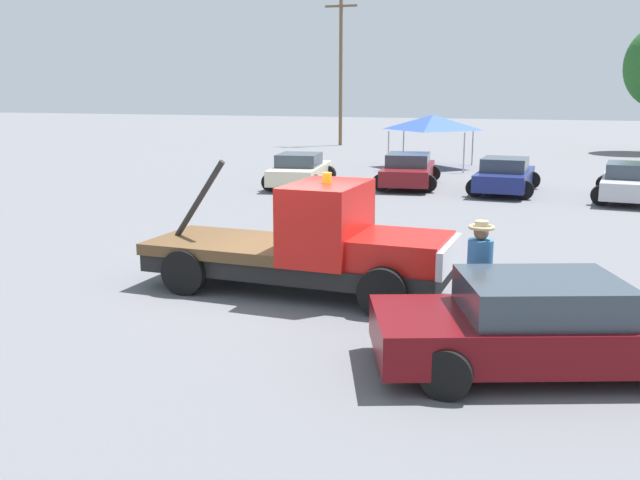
# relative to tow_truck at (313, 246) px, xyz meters

# --- Properties ---
(ground_plane) EXTENTS (160.00, 160.00, 0.00)m
(ground_plane) POSITION_rel_tow_truck_xyz_m (-0.36, 0.02, -0.92)
(ground_plane) COLOR slate
(tow_truck) EXTENTS (6.06, 2.38, 2.51)m
(tow_truck) POSITION_rel_tow_truck_xyz_m (0.00, 0.00, 0.00)
(tow_truck) COLOR black
(tow_truck) RESTS_ON ground
(foreground_car) EXTENTS (5.45, 3.51, 1.34)m
(foreground_car) POSITION_rel_tow_truck_xyz_m (4.43, -2.63, -0.27)
(foreground_car) COLOR #5B0A0F
(foreground_car) RESTS_ON ground
(person_near_truck) EXTENTS (0.41, 0.41, 1.87)m
(person_near_truck) POSITION_rel_tow_truck_xyz_m (3.28, -1.46, 0.18)
(person_near_truck) COLOR #475B84
(person_near_truck) RESTS_ON ground
(parked_car_cream) EXTENTS (2.75, 4.72, 1.34)m
(parked_car_cream) POSITION_rel_tow_truck_xyz_m (-5.32, 14.15, -0.28)
(parked_car_cream) COLOR beige
(parked_car_cream) RESTS_ON ground
(parked_car_maroon) EXTENTS (2.79, 5.00, 1.34)m
(parked_car_maroon) POSITION_rel_tow_truck_xyz_m (-1.21, 15.54, -0.27)
(parked_car_maroon) COLOR maroon
(parked_car_maroon) RESTS_ON ground
(parked_car_navy) EXTENTS (2.55, 4.41, 1.34)m
(parked_car_navy) POSITION_rel_tow_truck_xyz_m (2.59, 14.88, -0.28)
(parked_car_navy) COLOR navy
(parked_car_navy) RESTS_ON ground
(parked_car_silver) EXTENTS (2.81, 4.75, 1.34)m
(parked_car_silver) POSITION_rel_tow_truck_xyz_m (6.95, 14.33, -0.28)
(parked_car_silver) COLOR #B7B7BC
(parked_car_silver) RESTS_ON ground
(canopy_tent_blue) EXTENTS (3.64, 3.64, 2.59)m
(canopy_tent_blue) POSITION_rel_tow_truck_xyz_m (-1.45, 22.64, 1.30)
(canopy_tent_blue) COLOR #9E9EA3
(canopy_tent_blue) RESTS_ON ground
(utility_pole) EXTENTS (2.20, 0.24, 10.40)m
(utility_pole) POSITION_rel_tow_truck_xyz_m (-9.69, 34.59, 4.54)
(utility_pole) COLOR brown
(utility_pole) RESTS_ON ground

